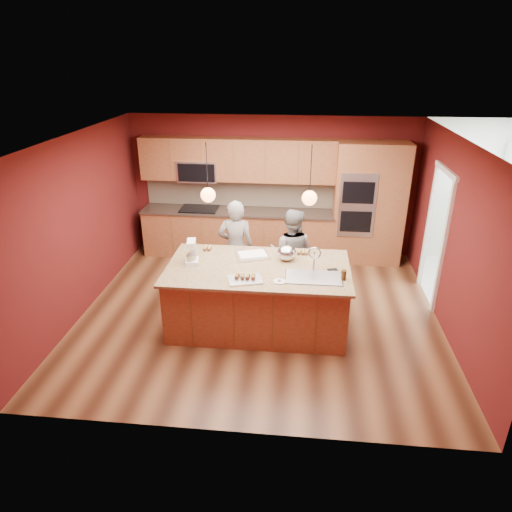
# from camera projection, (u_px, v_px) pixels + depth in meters

# --- Properties ---
(floor) EXTENTS (5.50, 5.50, 0.00)m
(floor) POSITION_uv_depth(u_px,v_px,m) (259.00, 312.00, 7.21)
(floor) COLOR #412214
(floor) RESTS_ON ground
(ceiling) EXTENTS (5.50, 5.50, 0.00)m
(ceiling) POSITION_uv_depth(u_px,v_px,m) (260.00, 139.00, 6.10)
(ceiling) COLOR white
(ceiling) RESTS_ON ground
(wall_back) EXTENTS (5.50, 0.00, 5.50)m
(wall_back) POSITION_uv_depth(u_px,v_px,m) (272.00, 186.00, 8.92)
(wall_back) COLOR #521313
(wall_back) RESTS_ON ground
(wall_front) EXTENTS (5.50, 0.00, 5.50)m
(wall_front) POSITION_uv_depth(u_px,v_px,m) (235.00, 327.00, 4.39)
(wall_front) COLOR #521313
(wall_front) RESTS_ON ground
(wall_left) EXTENTS (0.00, 5.00, 5.00)m
(wall_left) POSITION_uv_depth(u_px,v_px,m) (79.00, 226.00, 6.91)
(wall_left) COLOR #521313
(wall_left) RESTS_ON ground
(wall_right) EXTENTS (0.00, 5.00, 5.00)m
(wall_right) POSITION_uv_depth(u_px,v_px,m) (454.00, 240.00, 6.40)
(wall_right) COLOR #521313
(wall_right) RESTS_ON ground
(cabinet_run) EXTENTS (3.74, 0.64, 2.30)m
(cabinet_run) POSITION_uv_depth(u_px,v_px,m) (236.00, 207.00, 8.91)
(cabinet_run) COLOR brown
(cabinet_run) RESTS_ON floor
(oven_column) EXTENTS (1.30, 0.62, 2.30)m
(oven_column) POSITION_uv_depth(u_px,v_px,m) (369.00, 204.00, 8.56)
(oven_column) COLOR brown
(oven_column) RESTS_ON floor
(doorway_trim) EXTENTS (0.08, 1.11, 2.20)m
(doorway_trim) POSITION_uv_depth(u_px,v_px,m) (435.00, 238.00, 7.25)
(doorway_trim) COLOR white
(doorway_trim) RESTS_ON wall_right
(pendant_left) EXTENTS (0.20, 0.20, 0.80)m
(pendant_left) POSITION_uv_depth(u_px,v_px,m) (208.00, 195.00, 6.14)
(pendant_left) COLOR black
(pendant_left) RESTS_ON ceiling
(pendant_right) EXTENTS (0.20, 0.20, 0.80)m
(pendant_right) POSITION_uv_depth(u_px,v_px,m) (309.00, 198.00, 6.01)
(pendant_right) COLOR black
(pendant_right) RESTS_ON ceiling
(island) EXTENTS (2.61, 1.46, 1.34)m
(island) POSITION_uv_depth(u_px,v_px,m) (259.00, 296.00, 6.69)
(island) COLOR brown
(island) RESTS_ON floor
(person_left) EXTENTS (0.61, 0.41, 1.63)m
(person_left) POSITION_uv_depth(u_px,v_px,m) (236.00, 248.00, 7.50)
(person_left) COLOR black
(person_left) RESTS_ON floor
(person_right) EXTENTS (0.82, 0.68, 1.51)m
(person_right) POSITION_uv_depth(u_px,v_px,m) (291.00, 253.00, 7.44)
(person_right) COLOR slate
(person_right) RESTS_ON floor
(stand_mixer) EXTENTS (0.22, 0.27, 0.34)m
(stand_mixer) POSITION_uv_depth(u_px,v_px,m) (192.00, 253.00, 6.57)
(stand_mixer) COLOR white
(stand_mixer) RESTS_ON island
(sheet_cake) EXTENTS (0.55, 0.48, 0.05)m
(sheet_cake) POSITION_uv_depth(u_px,v_px,m) (252.00, 255.00, 6.81)
(sheet_cake) COLOR white
(sheet_cake) RESTS_ON island
(cooling_rack) EXTENTS (0.52, 0.43, 0.02)m
(cooling_rack) POSITION_uv_depth(u_px,v_px,m) (245.00, 279.00, 6.12)
(cooling_rack) COLOR #B8BAC0
(cooling_rack) RESTS_ON island
(mixing_bowl) EXTENTS (0.28, 0.28, 0.24)m
(mixing_bowl) POSITION_uv_depth(u_px,v_px,m) (287.00, 253.00, 6.68)
(mixing_bowl) COLOR silver
(mixing_bowl) RESTS_ON island
(plate) EXTENTS (0.16, 0.16, 0.01)m
(plate) POSITION_uv_depth(u_px,v_px,m) (279.00, 282.00, 6.07)
(plate) COLOR silver
(plate) RESTS_ON island
(tumbler) EXTENTS (0.07, 0.07, 0.14)m
(tumbler) POSITION_uv_depth(u_px,v_px,m) (344.00, 275.00, 6.11)
(tumbler) COLOR #39230C
(tumbler) RESTS_ON island
(phone) EXTENTS (0.16, 0.12, 0.01)m
(phone) POSITION_uv_depth(u_px,v_px,m) (332.00, 270.00, 6.40)
(phone) COLOR black
(phone) RESTS_ON island
(cupcakes_left) EXTENTS (0.14, 0.14, 0.06)m
(cupcakes_left) POSITION_uv_depth(u_px,v_px,m) (207.00, 248.00, 7.04)
(cupcakes_left) COLOR gold
(cupcakes_left) RESTS_ON island
(cupcakes_rack) EXTENTS (0.29, 0.14, 0.06)m
(cupcakes_rack) POSITION_uv_depth(u_px,v_px,m) (245.00, 276.00, 6.12)
(cupcakes_rack) COLOR gold
(cupcakes_rack) RESTS_ON island
(cupcakes_right) EXTENTS (0.21, 0.14, 0.06)m
(cupcakes_right) POSITION_uv_depth(u_px,v_px,m) (303.00, 252.00, 6.90)
(cupcakes_right) COLOR gold
(cupcakes_right) RESTS_ON island
(dryer) EXTENTS (0.62, 0.63, 0.93)m
(dryer) POSITION_uv_depth(u_px,v_px,m) (505.00, 257.00, 7.99)
(dryer) COLOR white
(dryer) RESTS_ON floor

